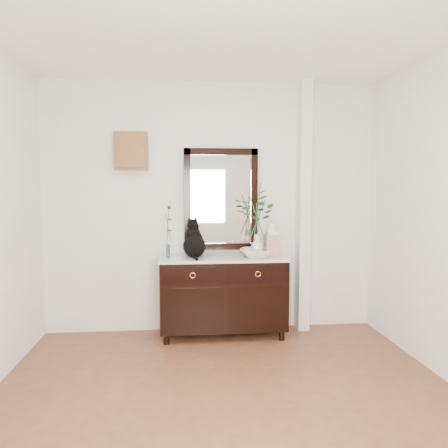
{
  "coord_description": "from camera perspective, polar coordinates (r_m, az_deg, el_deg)",
  "views": [
    {
      "loc": [
        -0.33,
        -2.76,
        1.57
      ],
      "look_at": [
        0.1,
        1.63,
        1.2
      ],
      "focal_mm": 35.0,
      "sensor_mm": 36.0,
      "label": 1
    }
  ],
  "objects": [
    {
      "name": "lotus_bowl",
      "position": [
        4.54,
        4.33,
        -3.79
      ],
      "size": [
        0.39,
        0.39,
        0.09
      ],
      "primitive_type": "imported",
      "rotation": [
        0.0,
        0.0,
        -0.12
      ],
      "color": "white",
      "rests_on": "sideboard"
    },
    {
      "name": "sideboard",
      "position": [
        4.65,
        -0.12,
        -8.85
      ],
      "size": [
        1.33,
        0.52,
        0.82
      ],
      "color": "black",
      "rests_on": "ground"
    },
    {
      "name": "wall_back",
      "position": [
        4.76,
        -1.61,
        2.14
      ],
      "size": [
        3.6,
        0.04,
        2.7
      ],
      "primitive_type": "cube",
      "color": "white",
      "rests_on": "ground"
    },
    {
      "name": "vase_branches",
      "position": [
        4.5,
        4.35,
        0.7
      ],
      "size": [
        0.36,
        0.36,
        0.76
      ],
      "primitive_type": null,
      "rotation": [
        0.0,
        0.0,
        0.0
      ],
      "color": "silver",
      "rests_on": "lotus_bowl"
    },
    {
      "name": "wall_mirror",
      "position": [
        4.75,
        -0.4,
        3.22
      ],
      "size": [
        0.8,
        0.06,
        1.1
      ],
      "color": "black",
      "rests_on": "wall_back"
    },
    {
      "name": "pilaster",
      "position": [
        4.86,
        10.32,
        2.12
      ],
      "size": [
        0.12,
        0.2,
        2.7
      ],
      "primitive_type": "cube",
      "color": "white",
      "rests_on": "ground"
    },
    {
      "name": "ginger_jar",
      "position": [
        4.59,
        6.23,
        -1.92
      ],
      "size": [
        0.15,
        0.15,
        0.37
      ],
      "primitive_type": null,
      "rotation": [
        0.0,
        0.0,
        0.09
      ],
      "color": "white",
      "rests_on": "sideboard"
    },
    {
      "name": "ground_plane",
      "position": [
        3.2,
        1.19,
        -24.79
      ],
      "size": [
        3.6,
        4.0,
        0.02
      ],
      "primitive_type": "cube",
      "color": "brown",
      "rests_on": "ground"
    },
    {
      "name": "bud_vase_rose",
      "position": [
        4.49,
        -7.35,
        -0.97
      ],
      "size": [
        0.08,
        0.08,
        0.55
      ],
      "primitive_type": null,
      "rotation": [
        0.0,
        0.0,
        0.18
      ],
      "color": "#276127",
      "rests_on": "sideboard"
    },
    {
      "name": "cat",
      "position": [
        4.53,
        -3.89,
        -1.96
      ],
      "size": [
        0.31,
        0.36,
        0.38
      ],
      "primitive_type": null,
      "rotation": [
        0.0,
        0.0,
        0.15
      ],
      "color": "black",
      "rests_on": "sideboard"
    },
    {
      "name": "key_cabinet",
      "position": [
        4.75,
        -12.02,
        9.28
      ],
      "size": [
        0.35,
        0.1,
        0.4
      ],
      "primitive_type": "cube",
      "color": "brown",
      "rests_on": "wall_back"
    }
  ]
}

